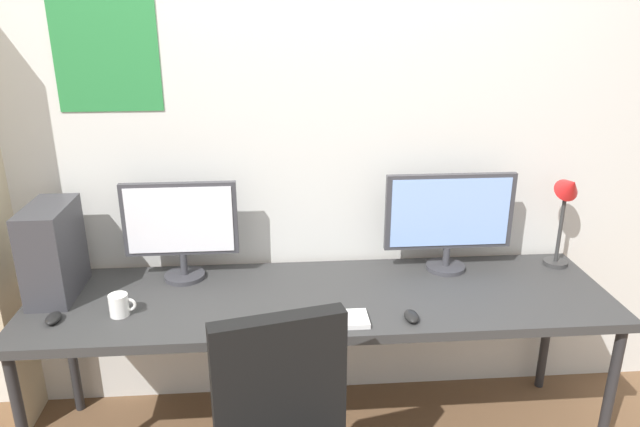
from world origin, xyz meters
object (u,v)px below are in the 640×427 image
monitor_right (449,217)px  mouse_right_side (53,318)px  monitor_left (181,226)px  desk_lamp (567,203)px  coffee_mug (120,305)px  pc_tower (53,251)px  desk (321,305)px  mouse_left_side (411,316)px  keyboard_main (326,320)px

monitor_right → mouse_right_side: monitor_right is taller
monitor_right → monitor_left: bearing=-180.0°
desk_lamp → coffee_mug: 1.98m
pc_tower → coffee_mug: 0.40m
mouse_right_side → pc_tower: bearing=103.0°
desk → pc_tower: bearing=174.9°
mouse_left_side → mouse_right_side: (-1.39, 0.10, 0.00)m
desk → mouse_left_side: mouse_left_side is taller
monitor_right → desk_lamp: desk_lamp is taller
keyboard_main → mouse_left_side: bearing=-1.3°
desk → keyboard_main: 0.24m
monitor_right → mouse_left_side: bearing=-120.4°
mouse_left_side → coffee_mug: size_ratio=0.91×
monitor_left → pc_tower: 0.53m
monitor_right → pc_tower: 1.72m
monitor_left → mouse_right_side: bearing=-142.2°
monitor_left → desk_lamp: desk_lamp is taller
monitor_right → desk_lamp: size_ratio=1.25×
keyboard_main → desk: bearing=90.0°
pc_tower → desk_lamp: size_ratio=0.84×
keyboard_main → mouse_left_side: mouse_left_side is taller
desk → coffee_mug: size_ratio=23.26×
desk → coffee_mug: 0.82m
coffee_mug → desk_lamp: bearing=8.8°
desk → coffee_mug: (-0.81, -0.11, 0.09)m
pc_tower → mouse_right_side: size_ratio=4.12×
desk → monitor_right: size_ratio=4.21×
desk_lamp → keyboard_main: bearing=-159.6°
monitor_left → monitor_right: monitor_right is taller
monitor_right → coffee_mug: bearing=-167.1°
mouse_left_side → keyboard_main: bearing=178.7°
pc_tower → coffee_mug: (0.30, -0.21, -0.15)m
monitor_right → pc_tower: bearing=-176.2°
monitor_right → desk_lamp: bearing=-2.3°
desk_lamp → mouse_left_side: size_ratio=4.90×
monitor_right → keyboard_main: bearing=-143.6°
monitor_right → pc_tower: monitor_right is taller
desk → keyboard_main: (0.00, -0.23, 0.06)m
mouse_left_side → pc_tower: bearing=166.9°
desk_lamp → coffee_mug: bearing=-171.2°
coffee_mug → mouse_left_side: bearing=-6.4°
monitor_right → mouse_left_side: 0.57m
keyboard_main → mouse_left_side: size_ratio=3.47×
desk_lamp → coffee_mug: desk_lamp is taller
desk_lamp → mouse_left_side: bearing=-151.7°
desk → desk_lamp: 1.21m
keyboard_main → mouse_right_side: size_ratio=3.47×
desk_lamp → keyboard_main: desk_lamp is taller
pc_tower → mouse_right_side: (0.06, -0.24, -0.18)m
pc_tower → desk_lamp: (2.25, 0.09, 0.12)m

